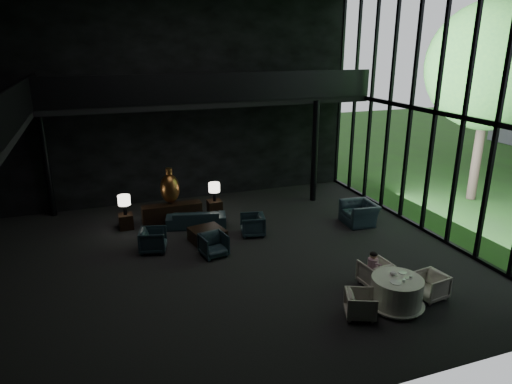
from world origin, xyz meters
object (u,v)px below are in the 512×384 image
object	(u,v)px
table_lamp_left	(124,201)
dining_chair_west	(360,305)
lounge_armchair_east	(253,224)
dining_chair_east	(430,285)
sofa	(196,216)
dining_table	(396,294)
console	(172,213)
bronze_urn	(170,188)
side_table_right	(215,208)
lounge_armchair_west	(153,239)
coffee_table	(207,236)
table_lamp_right	(214,188)
side_table_left	(126,221)
window_armchair	(359,208)
lounge_armchair_south	(214,244)
dining_chair_north	(375,273)
child	(373,262)

from	to	relation	value
table_lamp_left	dining_chair_west	world-z (taller)	table_lamp_left
lounge_armchair_east	dining_chair_east	size ratio (longest dim) A/B	1.17
sofa	dining_table	xyz separation A→B (m)	(3.44, -6.58, -0.06)
console	dining_table	size ratio (longest dim) A/B	1.51
dining_table	dining_chair_east	xyz separation A→B (m)	(1.04, 0.05, 0.01)
lounge_armchair_east	bronze_urn	bearing A→B (deg)	-122.01
bronze_urn	dining_chair_east	size ratio (longest dim) A/B	1.88
side_table_right	lounge_armchair_east	world-z (taller)	lounge_armchair_east
table_lamp_left	dining_chair_west	size ratio (longest dim) A/B	1.12
side_table_right	lounge_armchair_east	bearing A→B (deg)	-72.54
sofa	dining_chair_west	xyz separation A→B (m)	(2.39, -6.67, -0.09)
console	side_table_right	bearing A→B (deg)	6.74
table_lamp_left	lounge_armchair_west	distance (m)	2.28
coffee_table	bronze_urn	bearing A→B (deg)	108.37
console	table_lamp_right	xyz separation A→B (m)	(1.60, 0.17, 0.71)
lounge_armchair_west	lounge_armchair_east	size ratio (longest dim) A/B	1.03
side_table_right	side_table_left	bearing A→B (deg)	-175.48
side_table_right	lounge_armchair_west	world-z (taller)	lounge_armchair_west
side_table_left	bronze_urn	bearing A→B (deg)	9.07
sofa	window_armchair	distance (m)	5.71
bronze_urn	lounge_armchair_south	world-z (taller)	bronze_urn
lounge_armchair_south	window_armchair	bearing A→B (deg)	-2.54
console	side_table_left	bearing A→B (deg)	-177.72
lounge_armchair_west	window_armchair	world-z (taller)	window_armchair
side_table_right	dining_chair_north	size ratio (longest dim) A/B	0.76
table_lamp_left	window_armchair	distance (m)	8.10
side_table_right	sofa	size ratio (longest dim) A/B	0.27
window_armchair	dining_chair_east	size ratio (longest dim) A/B	1.97
table_lamp_right	side_table_right	bearing A→B (deg)	90.00
window_armchair	child	size ratio (longest dim) A/B	2.29
table_lamp_right	lounge_armchair_east	bearing A→B (deg)	-72.37
window_armchair	child	bearing A→B (deg)	-23.79
sofa	lounge_armchair_west	xyz separation A→B (m)	(-1.67, -1.51, 0.01)
lounge_armchair_south	coffee_table	xyz separation A→B (m)	(0.06, 1.02, -0.15)
side_table_left	sofa	size ratio (longest dim) A/B	0.26
side_table_right	sofa	bearing A→B (deg)	-135.36
bronze_urn	dining_chair_north	bearing A→B (deg)	-56.57
table_lamp_right	sofa	xyz separation A→B (m)	(-0.89, -0.86, -0.65)
lounge_armchair_west	lounge_armchair_east	xyz separation A→B (m)	(3.26, 0.15, -0.01)
lounge_armchair_west	coffee_table	size ratio (longest dim) A/B	0.82
lounge_armchair_south	table_lamp_left	bearing A→B (deg)	116.99
bronze_urn	dining_chair_north	size ratio (longest dim) A/B	1.75
sofa	side_table_right	bearing A→B (deg)	-122.26
bronze_urn	coffee_table	world-z (taller)	bronze_urn
dining_chair_east	child	distance (m)	1.48
console	bronze_urn	world-z (taller)	bronze_urn
table_lamp_left	sofa	size ratio (longest dim) A/B	0.34
dining_table	lounge_armchair_east	bearing A→B (deg)	109.40
lounge_armchair_south	dining_chair_west	xyz separation A→B (m)	(2.40, -4.25, -0.06)
console	lounge_armchair_south	bearing A→B (deg)	-77.32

